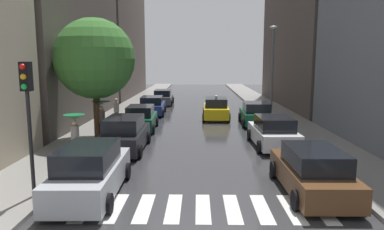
{
  "coord_description": "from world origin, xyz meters",
  "views": [
    {
      "loc": [
        -0.17,
        -6.79,
        4.49
      ],
      "look_at": [
        -0.56,
        17.47,
        0.75
      ],
      "focal_mm": 33.18,
      "sensor_mm": 36.0,
      "label": 1
    }
  ],
  "objects_px": {
    "parked_car_left_second": "(125,135)",
    "parked_car_left_nearest": "(90,172)",
    "street_tree_left": "(95,59)",
    "lamp_post_right": "(272,65)",
    "taxi_midroad": "(216,109)",
    "parked_car_right_second": "(273,132)",
    "parked_car_left_fourth": "(152,106)",
    "parked_car_right_nearest": "(312,172)",
    "parked_car_left_third": "(141,119)",
    "pedestrian_near_tree": "(75,127)",
    "parked_car_right_third": "(256,114)",
    "traffic_light_left_corner": "(27,100)",
    "pedestrian_foreground": "(102,111)",
    "parked_car_left_fifth": "(163,98)",
    "pedestrian_by_kerb": "(116,110)"
  },
  "relations": [
    {
      "from": "parked_car_left_fourth",
      "to": "pedestrian_foreground",
      "type": "distance_m",
      "value": 10.15
    },
    {
      "from": "parked_car_left_fifth",
      "to": "pedestrian_foreground",
      "type": "xyz_separation_m",
      "value": [
        -1.8,
        -16.76,
        0.96
      ]
    },
    {
      "from": "pedestrian_foreground",
      "to": "parked_car_right_nearest",
      "type": "bearing_deg",
      "value": -26.26
    },
    {
      "from": "parked_car_left_fifth",
      "to": "parked_car_right_second",
      "type": "xyz_separation_m",
      "value": [
        7.51,
        -17.89,
        0.03
      ]
    },
    {
      "from": "taxi_midroad",
      "to": "parked_car_left_second",
      "type": "bearing_deg",
      "value": 154.93
    },
    {
      "from": "lamp_post_right",
      "to": "parked_car_left_second",
      "type": "bearing_deg",
      "value": -132.75
    },
    {
      "from": "parked_car_left_fourth",
      "to": "taxi_midroad",
      "type": "distance_m",
      "value": 5.59
    },
    {
      "from": "parked_car_right_third",
      "to": "street_tree_left",
      "type": "bearing_deg",
      "value": 119.46
    },
    {
      "from": "parked_car_left_nearest",
      "to": "parked_car_left_fifth",
      "type": "xyz_separation_m",
      "value": [
        0.02,
        24.84,
        -0.09
      ]
    },
    {
      "from": "parked_car_right_nearest",
      "to": "traffic_light_left_corner",
      "type": "xyz_separation_m",
      "value": [
        -9.18,
        -0.82,
        2.53
      ]
    },
    {
      "from": "street_tree_left",
      "to": "lamp_post_right",
      "type": "relative_size",
      "value": 0.96
    },
    {
      "from": "parked_car_right_third",
      "to": "traffic_light_left_corner",
      "type": "bearing_deg",
      "value": 147.0
    },
    {
      "from": "street_tree_left",
      "to": "taxi_midroad",
      "type": "bearing_deg",
      "value": 48.39
    },
    {
      "from": "parked_car_left_second",
      "to": "parked_car_right_nearest",
      "type": "height_order",
      "value": "parked_car_left_second"
    },
    {
      "from": "parked_car_left_fourth",
      "to": "parked_car_right_nearest",
      "type": "distance_m",
      "value": 19.34
    },
    {
      "from": "parked_car_left_third",
      "to": "lamp_post_right",
      "type": "bearing_deg",
      "value": -64.35
    },
    {
      "from": "parked_car_left_nearest",
      "to": "pedestrian_by_kerb",
      "type": "distance_m",
      "value": 12.91
    },
    {
      "from": "parked_car_left_fourth",
      "to": "lamp_post_right",
      "type": "relative_size",
      "value": 0.64
    },
    {
      "from": "parked_car_left_nearest",
      "to": "traffic_light_left_corner",
      "type": "bearing_deg",
      "value": 104.55
    },
    {
      "from": "parked_car_left_second",
      "to": "street_tree_left",
      "type": "height_order",
      "value": "street_tree_left"
    },
    {
      "from": "parked_car_left_nearest",
      "to": "street_tree_left",
      "type": "bearing_deg",
      "value": 12.83
    },
    {
      "from": "parked_car_right_nearest",
      "to": "pedestrian_near_tree",
      "type": "bearing_deg",
      "value": 66.76
    },
    {
      "from": "parked_car_right_nearest",
      "to": "pedestrian_by_kerb",
      "type": "bearing_deg",
      "value": 37.0
    },
    {
      "from": "parked_car_left_third",
      "to": "pedestrian_foreground",
      "type": "relative_size",
      "value": 1.95
    },
    {
      "from": "parked_car_left_third",
      "to": "pedestrian_by_kerb",
      "type": "distance_m",
      "value": 2.42
    },
    {
      "from": "parked_car_right_third",
      "to": "pedestrian_near_tree",
      "type": "xyz_separation_m",
      "value": [
        -9.66,
        -9.15,
        0.79
      ]
    },
    {
      "from": "parked_car_left_fourth",
      "to": "parked_car_right_second",
      "type": "xyz_separation_m",
      "value": [
        7.78,
        -11.11,
        0.04
      ]
    },
    {
      "from": "pedestrian_by_kerb",
      "to": "parked_car_right_third",
      "type": "bearing_deg",
      "value": 62.11
    },
    {
      "from": "parked_car_right_third",
      "to": "traffic_light_left_corner",
      "type": "xyz_separation_m",
      "value": [
        -9.39,
        -13.95,
        2.54
      ]
    },
    {
      "from": "taxi_midroad",
      "to": "pedestrian_by_kerb",
      "type": "relative_size",
      "value": 2.62
    },
    {
      "from": "traffic_light_left_corner",
      "to": "pedestrian_near_tree",
      "type": "bearing_deg",
      "value": 93.25
    },
    {
      "from": "pedestrian_by_kerb",
      "to": "parked_car_right_nearest",
      "type": "bearing_deg",
      "value": 5.27
    },
    {
      "from": "parked_car_left_third",
      "to": "parked_car_right_nearest",
      "type": "height_order",
      "value": "parked_car_left_third"
    },
    {
      "from": "parked_car_left_fifth",
      "to": "pedestrian_by_kerb",
      "type": "xyz_separation_m",
      "value": [
        -2.05,
        -12.1,
        0.36
      ]
    },
    {
      "from": "parked_car_left_fourth",
      "to": "lamp_post_right",
      "type": "distance_m",
      "value": 10.31
    },
    {
      "from": "parked_car_left_second",
      "to": "pedestrian_by_kerb",
      "type": "bearing_deg",
      "value": 16.0
    },
    {
      "from": "parked_car_left_second",
      "to": "parked_car_right_second",
      "type": "bearing_deg",
      "value": -83.31
    },
    {
      "from": "pedestrian_near_tree",
      "to": "traffic_light_left_corner",
      "type": "distance_m",
      "value": 5.12
    },
    {
      "from": "taxi_midroad",
      "to": "pedestrian_foreground",
      "type": "distance_m",
      "value": 10.55
    },
    {
      "from": "parked_car_left_nearest",
      "to": "parked_car_left_second",
      "type": "relative_size",
      "value": 1.03
    },
    {
      "from": "parked_car_right_second",
      "to": "pedestrian_by_kerb",
      "type": "height_order",
      "value": "pedestrian_by_kerb"
    },
    {
      "from": "parked_car_left_third",
      "to": "pedestrian_foreground",
      "type": "bearing_deg",
      "value": 150.95
    },
    {
      "from": "pedestrian_foreground",
      "to": "parked_car_left_nearest",
      "type": "bearing_deg",
      "value": -63.94
    },
    {
      "from": "parked_car_left_fifth",
      "to": "pedestrian_near_tree",
      "type": "distance_m",
      "value": 20.64
    },
    {
      "from": "traffic_light_left_corner",
      "to": "street_tree_left",
      "type": "bearing_deg",
      "value": 92.32
    },
    {
      "from": "parked_car_left_second",
      "to": "parked_car_left_nearest",
      "type": "bearing_deg",
      "value": -179.65
    },
    {
      "from": "pedestrian_foreground",
      "to": "parked_car_left_fifth",
      "type": "bearing_deg",
      "value": 97.59
    },
    {
      "from": "parked_car_right_second",
      "to": "street_tree_left",
      "type": "relative_size",
      "value": 0.66
    },
    {
      "from": "taxi_midroad",
      "to": "traffic_light_left_corner",
      "type": "height_order",
      "value": "traffic_light_left_corner"
    },
    {
      "from": "parked_car_left_third",
      "to": "parked_car_right_nearest",
      "type": "distance_m",
      "value": 13.32
    }
  ]
}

